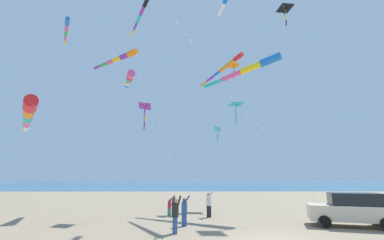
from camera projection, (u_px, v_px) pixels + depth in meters
ocean_water_strip at (196, 183)px, 171.57m from camera, size 240.00×600.00×0.01m
parked_car at (351, 209)px, 14.61m from camera, size 3.09×4.66×1.85m
cooler_box at (318, 217)px, 16.82m from camera, size 0.62×0.42×0.42m
person_adult_flyer at (175, 212)px, 12.77m from camera, size 0.64×0.56×1.83m
person_child_green_jacket at (169, 206)px, 18.59m from camera, size 0.40×0.45×1.29m
person_child_grey_jacket at (209, 202)px, 18.15m from camera, size 0.50×0.61×1.84m
person_bystander_far at (184, 209)px, 14.73m from camera, size 0.40×0.51×1.70m
kite_windsock_black_fish_shape at (29, 113)px, 16.00m from camera, size 5.88×12.39×7.25m
kite_windsock_small_distant at (130, 78)px, 24.14m from camera, size 6.88×8.60×12.27m
kite_windsock_white_trailing at (120, 58)px, 28.28m from camera, size 10.95×10.06×16.07m
kite_delta_red_high_left at (146, 107)px, 20.48m from camera, size 5.66×5.26×8.64m
kite_delta_green_low_center at (218, 129)px, 24.65m from camera, size 7.87×6.00×7.64m
kite_windsock_yellow_midlevel at (144, 8)px, 24.83m from camera, size 11.24×13.99×19.48m
kite_windsock_rainbow_low_near at (252, 67)px, 24.28m from camera, size 8.32×10.52×14.02m
kite_windsock_checkered_midright at (226, 67)px, 21.65m from camera, size 4.21×8.33×12.54m
kite_windsock_purple_drifting at (66, 29)px, 24.38m from camera, size 5.16×12.04×16.84m
kite_delta_long_streamer_left at (285, 9)px, 26.67m from camera, size 6.19×2.24×20.36m
kite_delta_orange_high_right at (236, 104)px, 27.42m from camera, size 12.37×6.29×10.74m
kite_delta_teal_far_right at (234, 66)px, 28.99m from camera, size 12.26×7.43×15.49m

